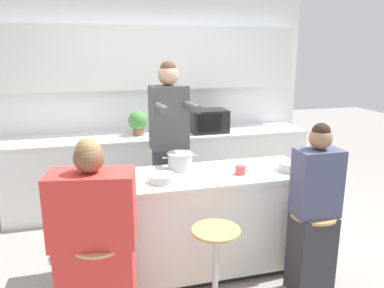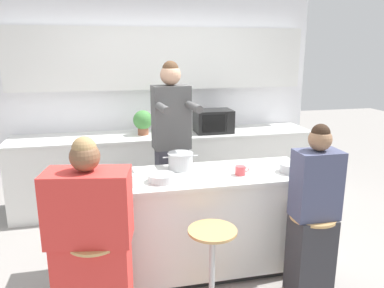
# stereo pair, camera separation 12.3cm
# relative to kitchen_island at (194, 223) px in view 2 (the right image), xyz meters

# --- Properties ---
(ground_plane) EXTENTS (16.00, 16.00, 0.00)m
(ground_plane) POSITION_rel_kitchen_island_xyz_m (0.00, 0.00, -0.46)
(ground_plane) COLOR gray
(wall_back) EXTENTS (4.00, 0.22, 2.70)m
(wall_back) POSITION_rel_kitchen_island_xyz_m (0.00, 1.87, 1.08)
(wall_back) COLOR white
(wall_back) RESTS_ON ground_plane
(back_counter) EXTENTS (3.71, 0.66, 0.92)m
(back_counter) POSITION_rel_kitchen_island_xyz_m (0.00, 1.55, 0.00)
(back_counter) COLOR white
(back_counter) RESTS_ON ground_plane
(kitchen_island) EXTENTS (2.05, 0.67, 0.91)m
(kitchen_island) POSITION_rel_kitchen_island_xyz_m (0.00, 0.00, 0.00)
(kitchen_island) COLOR black
(kitchen_island) RESTS_ON ground_plane
(bar_stool_leftmost) EXTENTS (0.38, 0.38, 0.69)m
(bar_stool_leftmost) POSITION_rel_kitchen_island_xyz_m (-0.82, -0.58, -0.10)
(bar_stool_leftmost) COLOR tan
(bar_stool_leftmost) RESTS_ON ground_plane
(bar_stool_center) EXTENTS (0.38, 0.38, 0.69)m
(bar_stool_center) POSITION_rel_kitchen_island_xyz_m (0.00, -0.60, -0.10)
(bar_stool_center) COLOR tan
(bar_stool_center) RESTS_ON ground_plane
(bar_stool_rightmost) EXTENTS (0.38, 0.38, 0.69)m
(bar_stool_rightmost) POSITION_rel_kitchen_island_xyz_m (0.82, -0.55, -0.10)
(bar_stool_rightmost) COLOR tan
(bar_stool_rightmost) RESTS_ON ground_plane
(person_cooking) EXTENTS (0.40, 0.59, 1.83)m
(person_cooking) POSITION_rel_kitchen_island_xyz_m (-0.08, 0.61, 0.47)
(person_cooking) COLOR #383842
(person_cooking) RESTS_ON ground_plane
(person_wrapped_blanket) EXTENTS (0.59, 0.38, 1.41)m
(person_wrapped_blanket) POSITION_rel_kitchen_island_xyz_m (-0.84, -0.56, 0.20)
(person_wrapped_blanket) COLOR red
(person_wrapped_blanket) RESTS_ON ground_plane
(person_seated_near) EXTENTS (0.34, 0.27, 1.42)m
(person_seated_near) POSITION_rel_kitchen_island_xyz_m (0.81, -0.56, 0.19)
(person_seated_near) COLOR #333338
(person_seated_near) RESTS_ON ground_plane
(cooking_pot) EXTENTS (0.31, 0.23, 0.15)m
(cooking_pot) POSITION_rel_kitchen_island_xyz_m (-0.08, 0.17, 0.52)
(cooking_pot) COLOR #B7BABC
(cooking_pot) RESTS_ON kitchen_island
(fruit_bowl) EXTENTS (0.22, 0.22, 0.06)m
(fruit_bowl) POSITION_rel_kitchen_island_xyz_m (-0.29, -0.12, 0.48)
(fruit_bowl) COLOR #B7BABC
(fruit_bowl) RESTS_ON kitchen_island
(mixing_bowl_steel) EXTENTS (0.23, 0.23, 0.08)m
(mixing_bowl_steel) POSITION_rel_kitchen_island_xyz_m (0.85, -0.13, 0.49)
(mixing_bowl_steel) COLOR #B7BABC
(mixing_bowl_steel) RESTS_ON kitchen_island
(coffee_cup_near) EXTENTS (0.12, 0.09, 0.08)m
(coffee_cup_near) POSITION_rel_kitchen_island_xyz_m (0.38, -0.10, 0.49)
(coffee_cup_near) COLOR #DB4C51
(coffee_cup_near) RESTS_ON kitchen_island
(coffee_cup_far) EXTENTS (0.11, 0.08, 0.10)m
(coffee_cup_far) POSITION_rel_kitchen_island_xyz_m (-0.54, -0.19, 0.50)
(coffee_cup_far) COLOR white
(coffee_cup_far) RESTS_ON kitchen_island
(banana_bunch) EXTENTS (0.17, 0.12, 0.05)m
(banana_bunch) POSITION_rel_kitchen_island_xyz_m (-0.71, -0.09, 0.47)
(banana_bunch) COLOR yellow
(banana_bunch) RESTS_ON kitchen_island
(microwave) EXTENTS (0.46, 0.34, 0.28)m
(microwave) POSITION_rel_kitchen_island_xyz_m (0.60, 1.51, 0.61)
(microwave) COLOR black
(microwave) RESTS_ON back_counter
(potted_plant) EXTENTS (0.23, 0.23, 0.30)m
(potted_plant) POSITION_rel_kitchen_island_xyz_m (-0.28, 1.55, 0.63)
(potted_plant) COLOR #93563D
(potted_plant) RESTS_ON back_counter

